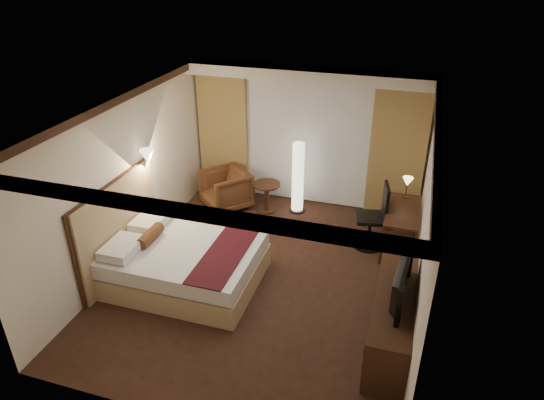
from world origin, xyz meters
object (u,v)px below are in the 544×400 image
(dresser, at_px, (392,319))
(side_table, at_px, (267,197))
(armchair, at_px, (226,188))
(desk, at_px, (401,229))
(floor_lamp, at_px, (298,178))
(office_chair, at_px, (371,216))
(television, at_px, (396,273))
(bed, at_px, (186,263))

(dresser, bearing_deg, side_table, 132.01)
(armchair, bearing_deg, desk, 33.35)
(floor_lamp, relative_size, dresser, 0.73)
(floor_lamp, height_order, office_chair, floor_lamp)
(desk, relative_size, office_chair, 1.05)
(floor_lamp, height_order, television, floor_lamp)
(armchair, distance_m, dresser, 4.43)
(bed, xyz_separation_m, office_chair, (2.54, 1.84, 0.26))
(bed, bearing_deg, side_table, 79.04)
(bed, relative_size, dresser, 1.12)
(armchair, xyz_separation_m, floor_lamp, (1.38, 0.25, 0.29))
(dresser, xyz_separation_m, television, (-0.03, -0.00, 0.71))
(desk, xyz_separation_m, dresser, (0.05, -2.29, 0.00))
(bed, xyz_separation_m, armchair, (-0.33, 2.41, 0.10))
(side_table, bearing_deg, television, -48.32)
(side_table, distance_m, television, 3.97)
(office_chair, xyz_separation_m, television, (0.53, -2.24, 0.50))
(side_table, bearing_deg, floor_lamp, 14.88)
(bed, distance_m, television, 3.19)
(desk, xyz_separation_m, television, (0.02, -2.29, 0.71))
(armchair, relative_size, dresser, 0.43)
(desk, bearing_deg, floor_lamp, 159.03)
(floor_lamp, bearing_deg, side_table, -165.12)
(floor_lamp, relative_size, desk, 1.16)
(side_table, bearing_deg, office_chair, -17.88)
(desk, bearing_deg, television, -89.50)
(floor_lamp, height_order, dresser, floor_lamp)
(office_chair, relative_size, television, 1.00)
(side_table, xyz_separation_m, floor_lamp, (0.57, 0.15, 0.42))
(office_chair, xyz_separation_m, dresser, (0.56, -2.24, -0.21))
(armchair, bearing_deg, office_chair, 30.86)
(dresser, relative_size, television, 1.67)
(armchair, distance_m, side_table, 0.83)
(bed, xyz_separation_m, side_table, (0.49, 2.50, -0.03))
(floor_lamp, xyz_separation_m, office_chair, (1.48, -0.81, -0.13))
(bed, relative_size, floor_lamp, 1.53)
(dresser, bearing_deg, television, -180.00)
(armchair, height_order, office_chair, office_chair)
(floor_lamp, bearing_deg, office_chair, -28.78)
(dresser, distance_m, television, 0.71)
(bed, distance_m, desk, 3.59)
(office_chair, bearing_deg, bed, -155.49)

